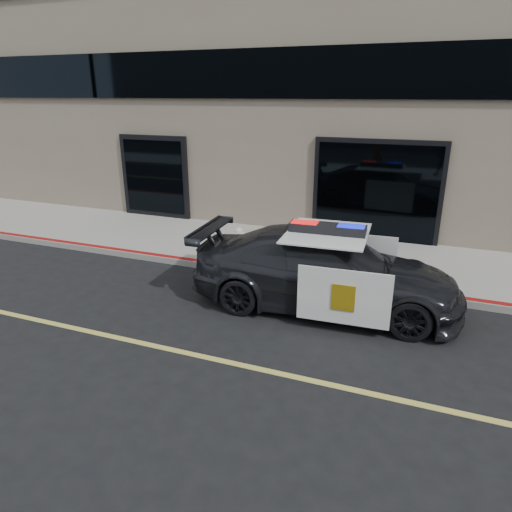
% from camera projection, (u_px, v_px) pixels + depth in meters
% --- Properties ---
extents(ground, '(120.00, 120.00, 0.00)m').
position_uv_depth(ground, '(375.00, 395.00, 6.42)').
color(ground, black).
rests_on(ground, ground).
extents(sidewalk_n, '(60.00, 3.50, 0.15)m').
position_uv_depth(sidewalk_n, '(404.00, 266.00, 11.00)').
color(sidewalk_n, gray).
rests_on(sidewalk_n, ground).
extents(building_n, '(60.00, 7.00, 12.00)m').
position_uv_depth(building_n, '(439.00, 22.00, 13.60)').
color(building_n, '#756856').
rests_on(building_n, ground).
extents(police_car, '(2.69, 5.40, 1.69)m').
position_uv_depth(police_car, '(325.00, 270.00, 8.86)').
color(police_car, black).
rests_on(police_car, ground).
extents(fire_hydrant, '(0.33, 0.45, 0.72)m').
position_uv_depth(fire_hydrant, '(239.00, 242.00, 11.43)').
color(fire_hydrant, silver).
rests_on(fire_hydrant, sidewalk_n).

